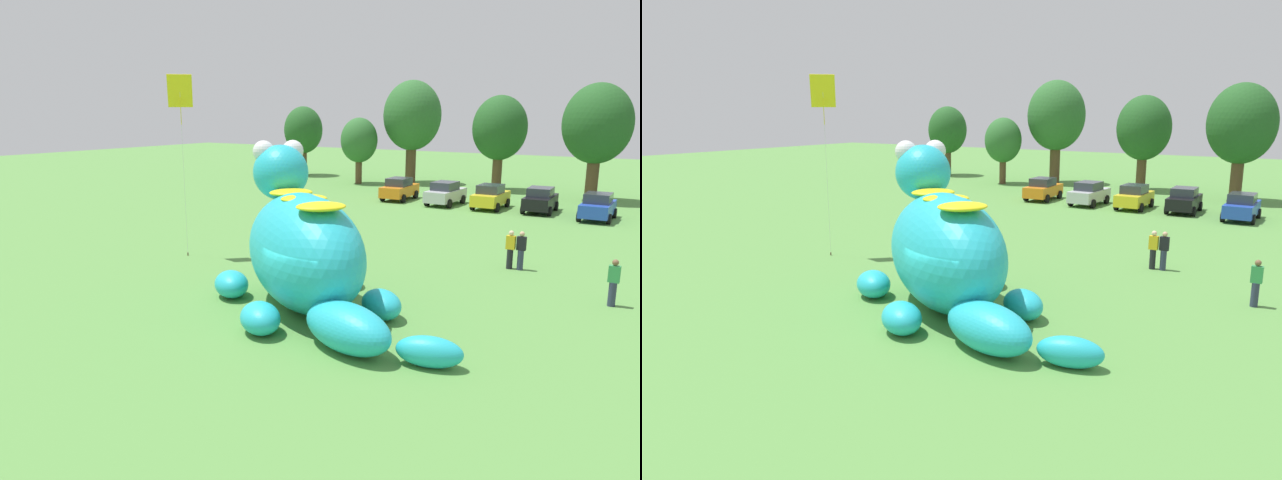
{
  "view_description": "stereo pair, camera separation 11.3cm",
  "coord_description": "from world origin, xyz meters",
  "views": [
    {
      "loc": [
        10.33,
        -15.11,
        6.81
      ],
      "look_at": [
        -0.93,
        2.32,
        2.24
      ],
      "focal_mm": 33.1,
      "sensor_mm": 36.0,
      "label": 1
    },
    {
      "loc": [
        10.42,
        -15.05,
        6.81
      ],
      "look_at": [
        -0.93,
        2.32,
        2.24
      ],
      "focal_mm": 33.1,
      "sensor_mm": 36.0,
      "label": 2
    }
  ],
  "objects": [
    {
      "name": "spectator_near_inflatable",
      "position": [
        4.17,
        10.51,
        0.85
      ],
      "size": [
        0.38,
        0.26,
        1.71
      ],
      "color": "#2D334C",
      "rests_on": "ground"
    },
    {
      "name": "car_blue",
      "position": [
        5.11,
        25.4,
        0.86
      ],
      "size": [
        1.95,
        4.1,
        1.72
      ],
      "color": "#2347B7",
      "rests_on": "ground"
    },
    {
      "name": "car_black",
      "position": [
        1.38,
        26.39,
        0.86
      ],
      "size": [
        2.08,
        4.17,
        1.72
      ],
      "color": "black",
      "rests_on": "ground"
    },
    {
      "name": "tree_far_left",
      "position": [
        -25.52,
        37.15,
        4.73
      ],
      "size": [
        4.07,
        4.07,
        7.23
      ],
      "color": "brown",
      "rests_on": "ground"
    },
    {
      "name": "car_yellow",
      "position": [
        -1.93,
        26.08,
        0.86
      ],
      "size": [
        1.96,
        4.11,
        1.72
      ],
      "color": "yellow",
      "rests_on": "ground"
    },
    {
      "name": "car_orange",
      "position": [
        -9.16,
        26.42,
        0.86
      ],
      "size": [
        2.08,
        4.17,
        1.72
      ],
      "color": "orange",
      "rests_on": "ground"
    },
    {
      "name": "ground_plane",
      "position": [
        0.0,
        0.0,
        0.0
      ],
      "size": [
        160.0,
        160.0,
        0.0
      ],
      "primitive_type": "plane",
      "color": "#568E42"
    },
    {
      "name": "tethered_flying_kite",
      "position": [
        -9.89,
        4.51,
        7.54
      ],
      "size": [
        1.13,
        1.13,
        8.39
      ],
      "color": "brown",
      "rests_on": "ground"
    },
    {
      "name": "tree_centre_left",
      "position": [
        -4.5,
        36.1,
        5.29
      ],
      "size": [
        4.56,
        4.56,
        8.09
      ],
      "color": "brown",
      "rests_on": "ground"
    },
    {
      "name": "car_silver",
      "position": [
        -5.25,
        25.97,
        0.86
      ],
      "size": [
        2.06,
        4.16,
        1.72
      ],
      "color": "#B7BABF",
      "rests_on": "ground"
    },
    {
      "name": "tree_mid_left",
      "position": [
        -13.01,
        36.98,
        6.27
      ],
      "size": [
        5.4,
        5.4,
        9.58
      ],
      "color": "brown",
      "rests_on": "ground"
    },
    {
      "name": "spectator_by_cars",
      "position": [
        3.73,
        10.46,
        0.85
      ],
      "size": [
        0.38,
        0.26,
        1.71
      ],
      "color": "black",
      "rests_on": "ground"
    },
    {
      "name": "tree_centre",
      "position": [
        3.44,
        33.7,
        5.78
      ],
      "size": [
        4.98,
        4.98,
        8.84
      ],
      "color": "brown",
      "rests_on": "ground"
    },
    {
      "name": "giant_inflatable_creature",
      "position": [
        -0.9,
        1.32,
        2.08
      ],
      "size": [
        10.64,
        7.86,
        5.69
      ],
      "color": "#23B2C6",
      "rests_on": "ground"
    },
    {
      "name": "tree_left",
      "position": [
        -16.94,
        33.88,
        4.03
      ],
      "size": [
        3.47,
        3.47,
        6.16
      ],
      "color": "brown",
      "rests_on": "ground"
    },
    {
      "name": "spectator_mid_field",
      "position": [
        8.2,
        7.3,
        0.85
      ],
      "size": [
        0.38,
        0.26,
        1.71
      ],
      "color": "#2D334C",
      "rests_on": "ground"
    }
  ]
}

